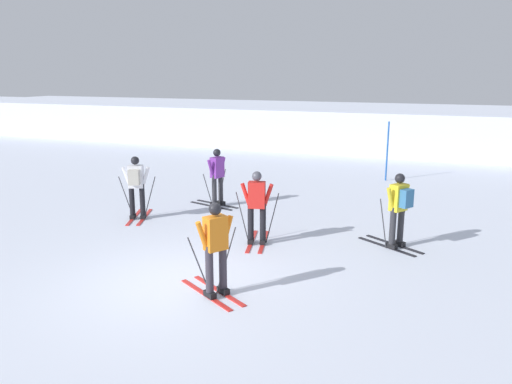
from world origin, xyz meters
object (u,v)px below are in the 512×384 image
skier_yellow (399,207)px  trail_marker_pole (387,151)px  skier_orange (216,247)px  skier_purple (217,176)px  skier_red (257,206)px  skier_white (136,185)px

skier_yellow → trail_marker_pole: size_ratio=0.80×
skier_orange → trail_marker_pole: size_ratio=0.80×
skier_purple → skier_red: (2.33, -2.73, 0.00)m
skier_purple → trail_marker_pole: trail_marker_pole is taller
skier_red → skier_yellow: (3.03, 0.91, 0.04)m
skier_purple → skier_orange: bearing=-64.3°
skier_white → skier_yellow: bearing=1.8°
skier_purple → skier_orange: 6.21m
skier_red → skier_white: 3.80m
skier_purple → trail_marker_pole: (4.13, 5.58, 0.16)m
trail_marker_pole → skier_red: bearing=-102.2°
trail_marker_pole → skier_orange: bearing=-97.3°
skier_purple → skier_yellow: (5.36, -1.82, 0.04)m
skier_yellow → trail_marker_pole: bearing=99.4°
skier_orange → skier_purple: bearing=115.7°
skier_yellow → skier_orange: bearing=-125.3°
skier_yellow → skier_white: bearing=-178.2°
skier_red → trail_marker_pole: size_ratio=0.80×
skier_purple → skier_red: size_ratio=1.00×
skier_purple → skier_red: 3.59m
skier_red → skier_yellow: 3.16m
skier_white → skier_yellow: (6.76, 0.22, 0.00)m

